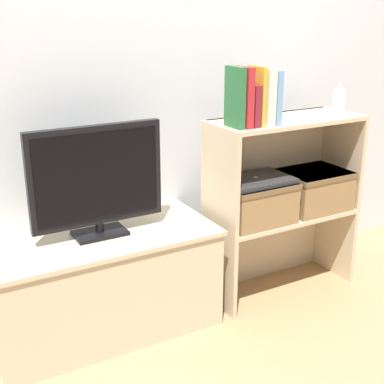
# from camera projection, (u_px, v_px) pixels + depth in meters

# --- Properties ---
(ground_plane) EXTENTS (16.00, 16.00, 0.00)m
(ground_plane) POSITION_uv_depth(u_px,v_px,m) (208.00, 328.00, 2.42)
(ground_plane) COLOR #A37F56
(wall_back) EXTENTS (10.00, 0.05, 2.40)m
(wall_back) POSITION_uv_depth(u_px,v_px,m) (156.00, 48.00, 2.43)
(wall_back) COLOR silver
(wall_back) RESTS_ON ground_plane
(tv_stand) EXTENTS (0.98, 0.47, 0.46)m
(tv_stand) POSITION_uv_depth(u_px,v_px,m) (103.00, 283.00, 2.34)
(tv_stand) COLOR #CCB793
(tv_stand) RESTS_ON ground_plane
(tv) EXTENTS (0.57, 0.14, 0.47)m
(tv) POSITION_uv_depth(u_px,v_px,m) (97.00, 179.00, 2.19)
(tv) COLOR black
(tv) RESTS_ON tv_stand
(bookshelf_lower_tier) EXTENTS (0.76, 0.30, 0.41)m
(bookshelf_lower_tier) POSITION_uv_depth(u_px,v_px,m) (273.00, 237.00, 2.74)
(bookshelf_lower_tier) COLOR #CCB793
(bookshelf_lower_tier) RESTS_ON ground_plane
(bookshelf_upper_tier) EXTENTS (0.76, 0.30, 0.48)m
(bookshelf_upper_tier) POSITION_uv_depth(u_px,v_px,m) (278.00, 153.00, 2.60)
(bookshelf_upper_tier) COLOR #CCB793
(bookshelf_upper_tier) RESTS_ON bookshelf_lower_tier
(book_forest) EXTENTS (0.03, 0.12, 0.26)m
(book_forest) POSITION_uv_depth(u_px,v_px,m) (235.00, 97.00, 2.26)
(book_forest) COLOR #286638
(book_forest) RESTS_ON bookshelf_upper_tier
(book_crimson) EXTENTS (0.03, 0.13, 0.26)m
(book_crimson) POSITION_uv_depth(u_px,v_px,m) (243.00, 97.00, 2.27)
(book_crimson) COLOR #B22328
(book_crimson) RESTS_ON bookshelf_upper_tier
(book_maroon) EXTENTS (0.03, 0.13, 0.18)m
(book_maroon) POSITION_uv_depth(u_px,v_px,m) (250.00, 105.00, 2.31)
(book_maroon) COLOR maroon
(book_maroon) RESTS_ON bookshelf_upper_tier
(book_mustard) EXTENTS (0.02, 0.12, 0.25)m
(book_mustard) POSITION_uv_depth(u_px,v_px,m) (256.00, 96.00, 2.31)
(book_mustard) COLOR gold
(book_mustard) RESTS_ON bookshelf_upper_tier
(book_ivory) EXTENTS (0.04, 0.15, 0.25)m
(book_ivory) POSITION_uv_depth(u_px,v_px,m) (263.00, 96.00, 2.33)
(book_ivory) COLOR silver
(book_ivory) RESTS_ON bookshelf_upper_tier
(book_skyblue) EXTENTS (0.03, 0.14, 0.24)m
(book_skyblue) POSITION_uv_depth(u_px,v_px,m) (270.00, 97.00, 2.35)
(book_skyblue) COLOR #709ECC
(book_skyblue) RESTS_ON bookshelf_upper_tier
(baby_monitor) EXTENTS (0.05, 0.03, 0.14)m
(baby_monitor) POSITION_uv_depth(u_px,v_px,m) (339.00, 100.00, 2.63)
(baby_monitor) COLOR white
(baby_monitor) RESTS_ON bookshelf_upper_tier
(storage_basket_left) EXTENTS (0.34, 0.27, 0.20)m
(storage_basket_left) POSITION_uv_depth(u_px,v_px,m) (255.00, 200.00, 2.52)
(storage_basket_left) COLOR #937047
(storage_basket_left) RESTS_ON bookshelf_lower_tier
(storage_basket_right) EXTENTS (0.34, 0.27, 0.20)m
(storage_basket_right) POSITION_uv_depth(u_px,v_px,m) (313.00, 188.00, 2.69)
(storage_basket_right) COLOR #937047
(storage_basket_right) RESTS_ON bookshelf_lower_tier
(laptop) EXTENTS (0.33, 0.24, 0.02)m
(laptop) POSITION_uv_depth(u_px,v_px,m) (256.00, 180.00, 2.49)
(laptop) COLOR #2D2D33
(laptop) RESTS_ON storage_basket_left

